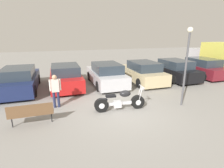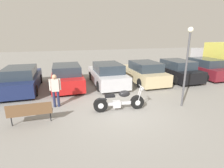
{
  "view_description": "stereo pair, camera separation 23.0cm",
  "coord_description": "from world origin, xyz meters",
  "px_view_note": "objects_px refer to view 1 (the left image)",
  "views": [
    {
      "loc": [
        -2.7,
        -6.66,
        3.4
      ],
      "look_at": [
        -0.03,
        1.63,
        0.85
      ],
      "focal_mm": 28.0,
      "sensor_mm": 36.0,
      "label": 1
    },
    {
      "loc": [
        -2.49,
        -6.73,
        3.4
      ],
      "look_at": [
        -0.03,
        1.63,
        0.85
      ],
      "focal_mm": 28.0,
      "sensor_mm": 36.0,
      "label": 2
    }
  ],
  "objects_px": {
    "motorcycle": "(120,101)",
    "parked_car_navy": "(20,80)",
    "parked_car_champagne": "(142,72)",
    "lamp_post": "(187,57)",
    "park_bench": "(31,112)",
    "person_standing": "(55,89)",
    "parked_car_black": "(173,70)",
    "parked_car_maroon": "(200,68)",
    "parked_car_red": "(66,77)",
    "parked_car_silver": "(106,75)"
  },
  "relations": [
    {
      "from": "parked_car_silver",
      "to": "lamp_post",
      "type": "height_order",
      "value": "lamp_post"
    },
    {
      "from": "parked_car_red",
      "to": "parked_car_silver",
      "type": "relative_size",
      "value": 1.0
    },
    {
      "from": "motorcycle",
      "to": "parked_car_black",
      "type": "xyz_separation_m",
      "value": [
        5.92,
        4.15,
        0.26
      ]
    },
    {
      "from": "park_bench",
      "to": "person_standing",
      "type": "bearing_deg",
      "value": 58.61
    },
    {
      "from": "parked_car_black",
      "to": "parked_car_maroon",
      "type": "xyz_separation_m",
      "value": [
        2.67,
        0.07,
        0.0
      ]
    },
    {
      "from": "parked_car_champagne",
      "to": "parked_car_black",
      "type": "relative_size",
      "value": 1.0
    },
    {
      "from": "parked_car_champagne",
      "to": "lamp_post",
      "type": "bearing_deg",
      "value": -92.18
    },
    {
      "from": "motorcycle",
      "to": "person_standing",
      "type": "relative_size",
      "value": 1.49
    },
    {
      "from": "parked_car_red",
      "to": "parked_car_champagne",
      "type": "xyz_separation_m",
      "value": [
        5.34,
        -0.36,
        0.0
      ]
    },
    {
      "from": "motorcycle",
      "to": "park_bench",
      "type": "xyz_separation_m",
      "value": [
        -3.64,
        -0.31,
        0.12
      ]
    },
    {
      "from": "parked_car_silver",
      "to": "parked_car_black",
      "type": "distance_m",
      "value": 5.34
    },
    {
      "from": "motorcycle",
      "to": "parked_car_navy",
      "type": "height_order",
      "value": "parked_car_navy"
    },
    {
      "from": "parked_car_silver",
      "to": "parked_car_black",
      "type": "relative_size",
      "value": 1.0
    },
    {
      "from": "parked_car_navy",
      "to": "parked_car_champagne",
      "type": "distance_m",
      "value": 8.01
    },
    {
      "from": "parked_car_maroon",
      "to": "person_standing",
      "type": "relative_size",
      "value": 2.81
    },
    {
      "from": "park_bench",
      "to": "parked_car_black",
      "type": "bearing_deg",
      "value": 24.99
    },
    {
      "from": "parked_car_navy",
      "to": "parked_car_maroon",
      "type": "height_order",
      "value": "same"
    },
    {
      "from": "parked_car_champagne",
      "to": "person_standing",
      "type": "xyz_separation_m",
      "value": [
        -5.98,
        -2.91,
        0.25
      ]
    },
    {
      "from": "parked_car_maroon",
      "to": "parked_car_black",
      "type": "bearing_deg",
      "value": -178.52
    },
    {
      "from": "person_standing",
      "to": "motorcycle",
      "type": "bearing_deg",
      "value": -23.63
    },
    {
      "from": "lamp_post",
      "to": "person_standing",
      "type": "xyz_separation_m",
      "value": [
        -5.81,
        1.6,
        -1.42
      ]
    },
    {
      "from": "person_standing",
      "to": "parked_car_navy",
      "type": "bearing_deg",
      "value": 122.3
    },
    {
      "from": "motorcycle",
      "to": "parked_car_black",
      "type": "bearing_deg",
      "value": 35.0
    },
    {
      "from": "park_bench",
      "to": "lamp_post",
      "type": "bearing_deg",
      "value": -0.85
    },
    {
      "from": "parked_car_maroon",
      "to": "lamp_post",
      "type": "height_order",
      "value": "lamp_post"
    },
    {
      "from": "parked_car_silver",
      "to": "park_bench",
      "type": "bearing_deg",
      "value": -132.96
    },
    {
      "from": "person_standing",
      "to": "parked_car_black",
      "type": "bearing_deg",
      "value": 18.86
    },
    {
      "from": "parked_car_silver",
      "to": "lamp_post",
      "type": "xyz_separation_m",
      "value": [
        2.5,
        -4.64,
        1.68
      ]
    },
    {
      "from": "parked_car_red",
      "to": "lamp_post",
      "type": "height_order",
      "value": "lamp_post"
    },
    {
      "from": "lamp_post",
      "to": "person_standing",
      "type": "bearing_deg",
      "value": 164.57
    },
    {
      "from": "lamp_post",
      "to": "parked_car_silver",
      "type": "bearing_deg",
      "value": 118.26
    },
    {
      "from": "lamp_post",
      "to": "motorcycle",
      "type": "bearing_deg",
      "value": 172.42
    },
    {
      "from": "parked_car_red",
      "to": "park_bench",
      "type": "bearing_deg",
      "value": -108.13
    },
    {
      "from": "parked_car_maroon",
      "to": "person_standing",
      "type": "distance_m",
      "value": 11.72
    },
    {
      "from": "park_bench",
      "to": "lamp_post",
      "type": "distance_m",
      "value": 6.97
    },
    {
      "from": "parked_car_silver",
      "to": "parked_car_champagne",
      "type": "bearing_deg",
      "value": -2.83
    },
    {
      "from": "parked_car_navy",
      "to": "parked_car_champagne",
      "type": "height_order",
      "value": "same"
    },
    {
      "from": "parked_car_navy",
      "to": "park_bench",
      "type": "xyz_separation_m",
      "value": [
        1.1,
        -4.7,
        -0.14
      ]
    },
    {
      "from": "parked_car_champagne",
      "to": "parked_car_maroon",
      "type": "distance_m",
      "value": 5.34
    },
    {
      "from": "parked_car_silver",
      "to": "parked_car_champagne",
      "type": "relative_size",
      "value": 1.0
    },
    {
      "from": "parked_car_maroon",
      "to": "park_bench",
      "type": "relative_size",
      "value": 2.78
    },
    {
      "from": "parked_car_red",
      "to": "person_standing",
      "type": "height_order",
      "value": "person_standing"
    },
    {
      "from": "parked_car_champagne",
      "to": "lamp_post",
      "type": "xyz_separation_m",
      "value": [
        -0.17,
        -4.51,
        1.68
      ]
    },
    {
      "from": "parked_car_navy",
      "to": "person_standing",
      "type": "height_order",
      "value": "person_standing"
    },
    {
      "from": "park_bench",
      "to": "parked_car_maroon",
      "type": "bearing_deg",
      "value": 20.31
    },
    {
      "from": "lamp_post",
      "to": "park_bench",
      "type": "bearing_deg",
      "value": 179.15
    },
    {
      "from": "park_bench",
      "to": "parked_car_navy",
      "type": "bearing_deg",
      "value": 103.23
    },
    {
      "from": "motorcycle",
      "to": "person_standing",
      "type": "height_order",
      "value": "person_standing"
    },
    {
      "from": "parked_car_champagne",
      "to": "parked_car_black",
      "type": "distance_m",
      "value": 2.67
    },
    {
      "from": "parked_car_black",
      "to": "person_standing",
      "type": "xyz_separation_m",
      "value": [
        -8.65,
        -2.96,
        0.25
      ]
    }
  ]
}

